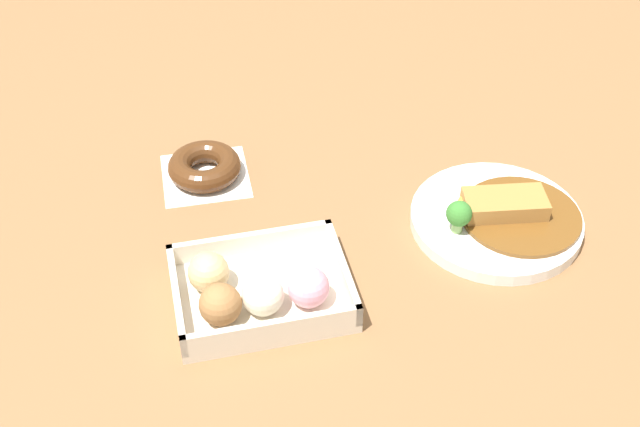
% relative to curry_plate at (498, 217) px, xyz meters
% --- Properties ---
extents(ground_plane, '(1.60, 1.60, 0.00)m').
position_rel_curry_plate_xyz_m(ground_plane, '(-0.15, 0.09, -0.01)').
color(ground_plane, brown).
extents(curry_plate, '(0.23, 0.23, 0.06)m').
position_rel_curry_plate_xyz_m(curry_plate, '(0.00, 0.00, 0.00)').
color(curry_plate, white).
rests_on(curry_plate, ground_plane).
extents(donut_box, '(0.21, 0.16, 0.06)m').
position_rel_curry_plate_xyz_m(donut_box, '(-0.34, -0.07, 0.01)').
color(donut_box, beige).
rests_on(donut_box, ground_plane).
extents(chocolate_ring_donut, '(0.13, 0.13, 0.03)m').
position_rel_curry_plate_xyz_m(chocolate_ring_donut, '(-0.37, 0.20, 0.00)').
color(chocolate_ring_donut, white).
rests_on(chocolate_ring_donut, ground_plane).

